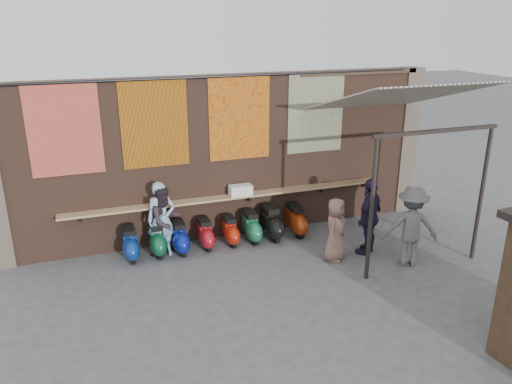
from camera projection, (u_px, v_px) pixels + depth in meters
ground at (264, 281)px, 10.48m from camera, size 70.00×70.00×0.00m
brick_wall at (226, 158)px, 12.22m from camera, size 10.00×0.40×4.00m
pier_right at (405, 141)px, 13.88m from camera, size 0.50×0.50×4.00m
eating_counter at (231, 197)px, 12.19m from camera, size 8.00×0.32×0.05m
shelf_box at (241, 190)px, 12.19m from camera, size 0.55×0.28×0.25m
tapestry_redgold at (64, 130)px, 10.54m from camera, size 1.50×0.02×2.00m
tapestry_sun at (155, 124)px, 11.15m from camera, size 1.50×0.02×2.00m
tapestry_orange at (240, 118)px, 11.79m from camera, size 1.50×0.02×2.00m
tapestry_multi at (316, 113)px, 12.43m from camera, size 1.50×0.02×2.00m
hang_rail at (227, 76)px, 11.36m from camera, size 9.50×0.06×0.06m
scooter_stool_0 at (130, 244)px, 11.35m from camera, size 0.35×0.79×0.75m
scooter_stool_1 at (157, 239)px, 11.57m from camera, size 0.36×0.80×0.76m
scooter_stool_2 at (180, 237)px, 11.68m from camera, size 0.35×0.79×0.75m
scooter_stool_3 at (205, 234)px, 11.94m from camera, size 0.33×0.74×0.70m
scooter_stool_4 at (230, 231)px, 12.13m from camera, size 0.32×0.72×0.68m
scooter_stool_5 at (251, 227)px, 12.28m from camera, size 0.36×0.79×0.75m
scooter_stool_6 at (271, 223)px, 12.41m from camera, size 0.39×0.87×0.83m
scooter_stool_7 at (295, 220)px, 12.64m from camera, size 0.37×0.81×0.77m
diner_left at (161, 219)px, 11.41m from camera, size 0.67×0.47×1.76m
diner_right at (165, 221)px, 11.45m from camera, size 1.01×0.94×1.67m
shopper_navy at (369, 216)px, 11.47m from camera, size 1.14×0.98×1.84m
shopper_grey at (411, 226)px, 10.92m from camera, size 1.37×1.11×1.84m
shopper_tan at (335, 230)px, 11.21m from camera, size 0.84×0.84×1.48m
awning_canvas at (396, 97)px, 11.23m from camera, size 3.20×3.28×0.97m
awning_ledger at (360, 72)px, 12.51m from camera, size 3.30×0.08×0.12m
awning_header at (437, 131)px, 10.05m from camera, size 3.00×0.08×0.08m
awning_post_left at (372, 210)px, 10.11m from camera, size 0.09×0.09×3.10m
awning_post_right at (481, 195)px, 11.00m from camera, size 0.09×0.09×3.10m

